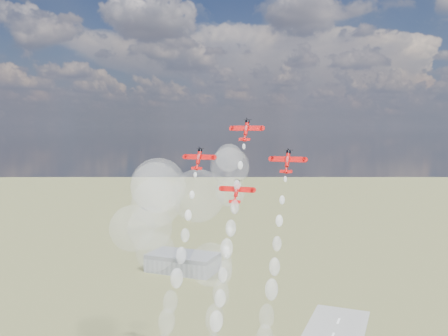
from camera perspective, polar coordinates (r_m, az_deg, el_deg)
name	(u,v)px	position (r m, az deg, el deg)	size (l,w,h in m)	color
hangar	(183,262)	(357.18, -4.96, -11.22)	(50.00, 28.00, 13.00)	gray
plane_lead	(246,130)	(154.94, 2.67, 4.60)	(10.67, 5.25, 7.12)	red
plane_left	(199,159)	(156.73, -3.08, 1.13)	(10.67, 5.25, 7.12)	red
plane_right	(287,161)	(146.71, 7.63, 0.83)	(10.67, 5.25, 7.12)	red
plane_slot	(236,191)	(147.83, 1.50, -2.80)	(10.67, 5.25, 7.12)	red
smoke_trail_lead	(222,280)	(142.80, -0.21, -13.30)	(5.78, 26.03, 51.64)	white
smoke_trail_left	(170,309)	(148.15, -6.53, -16.53)	(5.27, 26.24, 52.02)	white
smoke_trail_right	(267,324)	(137.75, 5.14, -18.19)	(5.14, 25.47, 51.60)	white
drifted_smoke_cloud	(169,206)	(175.80, -6.66, -4.55)	(54.11, 38.74, 50.47)	white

